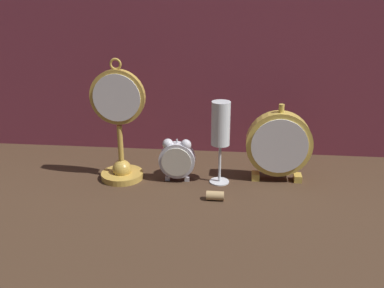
{
  "coord_description": "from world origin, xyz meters",
  "views": [
    {
      "loc": [
        0.1,
        -0.91,
        0.48
      ],
      "look_at": [
        0.0,
        0.08,
        0.11
      ],
      "focal_mm": 40.0,
      "sensor_mm": 36.0,
      "label": 1
    }
  ],
  "objects_px": {
    "alarm_clock_twin_bell": "(177,158)",
    "champagne_flute": "(221,129)",
    "pocket_watch_on_stand": "(120,132)",
    "wine_cork": "(215,196)",
    "mantel_clock_silver": "(279,144)"
  },
  "relations": [
    {
      "from": "alarm_clock_twin_bell",
      "to": "wine_cork",
      "type": "relative_size",
      "value": 2.75
    },
    {
      "from": "alarm_clock_twin_bell",
      "to": "wine_cork",
      "type": "distance_m",
      "value": 0.15
    },
    {
      "from": "mantel_clock_silver",
      "to": "wine_cork",
      "type": "relative_size",
      "value": 4.9
    },
    {
      "from": "alarm_clock_twin_bell",
      "to": "wine_cork",
      "type": "height_order",
      "value": "alarm_clock_twin_bell"
    },
    {
      "from": "pocket_watch_on_stand",
      "to": "champagne_flute",
      "type": "distance_m",
      "value": 0.26
    },
    {
      "from": "champagne_flute",
      "to": "wine_cork",
      "type": "height_order",
      "value": "champagne_flute"
    },
    {
      "from": "pocket_watch_on_stand",
      "to": "champagne_flute",
      "type": "xyz_separation_m",
      "value": [
        0.26,
        0.0,
        0.02
      ]
    },
    {
      "from": "mantel_clock_silver",
      "to": "champagne_flute",
      "type": "xyz_separation_m",
      "value": [
        -0.15,
        -0.03,
        0.05
      ]
    },
    {
      "from": "alarm_clock_twin_bell",
      "to": "champagne_flute",
      "type": "relative_size",
      "value": 0.53
    },
    {
      "from": "pocket_watch_on_stand",
      "to": "alarm_clock_twin_bell",
      "type": "height_order",
      "value": "pocket_watch_on_stand"
    },
    {
      "from": "alarm_clock_twin_bell",
      "to": "mantel_clock_silver",
      "type": "height_order",
      "value": "mantel_clock_silver"
    },
    {
      "from": "alarm_clock_twin_bell",
      "to": "champagne_flute",
      "type": "bearing_deg",
      "value": 1.25
    },
    {
      "from": "alarm_clock_twin_bell",
      "to": "champagne_flute",
      "type": "height_order",
      "value": "champagne_flute"
    },
    {
      "from": "alarm_clock_twin_bell",
      "to": "mantel_clock_silver",
      "type": "xyz_separation_m",
      "value": [
        0.26,
        0.03,
        0.04
      ]
    },
    {
      "from": "pocket_watch_on_stand",
      "to": "champagne_flute",
      "type": "height_order",
      "value": "pocket_watch_on_stand"
    }
  ]
}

